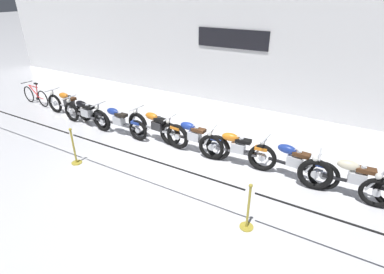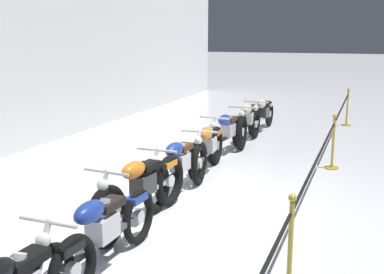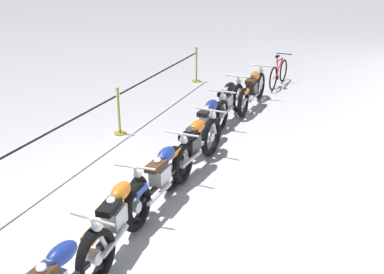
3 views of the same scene
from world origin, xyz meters
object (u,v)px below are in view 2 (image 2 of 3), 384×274
at_px(motorcycle_blue_4, 179,167).
at_px(stanchion_far_right, 347,113).
at_px(stanchion_mid_left, 290,263).
at_px(motorcycle_orange_3, 141,191).
at_px(motorcycle_blue_6, 227,133).
at_px(motorcycle_cream_8, 263,114).
at_px(stanchion_mid_right, 333,150).
at_px(motorcycle_orange_5, 208,148).
at_px(motorcycle_blue_2, 100,233).
at_px(motorcycle_cream_7, 247,122).
at_px(stanchion_far_left, 305,192).

height_order(motorcycle_blue_4, stanchion_far_right, stanchion_far_right).
height_order(motorcycle_blue_4, stanchion_mid_left, stanchion_mid_left).
height_order(motorcycle_orange_3, motorcycle_blue_4, motorcycle_orange_3).
xyz_separation_m(motorcycle_blue_6, motorcycle_cream_8, (2.69, -0.17, -0.01)).
height_order(motorcycle_orange_3, motorcycle_blue_6, motorcycle_orange_3).
bearing_deg(stanchion_mid_right, motorcycle_cream_8, 33.93).
height_order(motorcycle_orange_5, motorcycle_blue_6, motorcycle_orange_5).
xyz_separation_m(stanchion_mid_right, stanchion_far_right, (4.72, 0.00, 0.00)).
relative_size(motorcycle_orange_3, stanchion_mid_right, 2.25).
xyz_separation_m(motorcycle_orange_3, stanchion_mid_left, (-1.14, -2.17, -0.12)).
bearing_deg(motorcycle_orange_3, motorcycle_blue_4, -0.76).
relative_size(stanchion_mid_left, stanchion_mid_right, 1.00).
bearing_deg(motorcycle_orange_3, stanchion_far_right, -14.32).
xyz_separation_m(motorcycle_orange_3, motorcycle_blue_4, (1.29, -0.02, -0.02)).
bearing_deg(motorcycle_orange_3, motorcycle_blue_6, 0.26).
relative_size(motorcycle_blue_4, motorcycle_cream_8, 0.98).
bearing_deg(motorcycle_blue_6, motorcycle_blue_4, -179.26).
xyz_separation_m(motorcycle_orange_3, stanchion_mid_right, (3.77, -2.17, -0.12)).
height_order(motorcycle_blue_2, stanchion_far_right, stanchion_far_right).
bearing_deg(motorcycle_cream_7, motorcycle_blue_4, 179.18).
bearing_deg(motorcycle_orange_3, stanchion_mid_right, -29.90).
bearing_deg(stanchion_mid_left, motorcycle_orange_3, 62.33).
distance_m(stanchion_far_left, stanchion_mid_right, 3.96).
relative_size(stanchion_mid_left, stanchion_far_right, 1.00).
bearing_deg(motorcycle_blue_4, motorcycle_cream_7, -0.82).
height_order(motorcycle_orange_3, motorcycle_orange_5, motorcycle_orange_3).
height_order(motorcycle_blue_6, stanchion_far_left, stanchion_far_left).
relative_size(motorcycle_blue_2, stanchion_mid_left, 2.23).
bearing_deg(stanchion_far_left, stanchion_mid_right, 0.00).
bearing_deg(stanchion_far_left, stanchion_far_right, 0.00).
relative_size(motorcycle_blue_2, motorcycle_orange_5, 1.09).
bearing_deg(stanchion_mid_left, motorcycle_orange_5, 29.31).
distance_m(motorcycle_cream_7, motorcycle_cream_8, 1.32).
xyz_separation_m(stanchion_far_left, stanchion_far_right, (8.66, 0.00, -0.41)).
distance_m(stanchion_far_left, stanchion_mid_left, 1.05).
bearing_deg(motorcycle_blue_4, stanchion_mid_right, -40.96).
distance_m(motorcycle_blue_6, motorcycle_cream_7, 1.37).
height_order(motorcycle_cream_7, stanchion_far_left, stanchion_far_left).
height_order(motorcycle_blue_2, motorcycle_orange_5, motorcycle_orange_5).
height_order(motorcycle_cream_8, stanchion_mid_left, stanchion_mid_left).
xyz_separation_m(motorcycle_orange_3, stanchion_far_right, (8.50, -2.17, -0.12)).
relative_size(motorcycle_blue_2, motorcycle_orange_3, 0.99).
distance_m(motorcycle_cream_8, stanchion_far_left, 7.23).
height_order(motorcycle_blue_6, motorcycle_cream_7, motorcycle_cream_7).
bearing_deg(motorcycle_blue_4, stanchion_far_left, -124.16).
distance_m(motorcycle_orange_3, stanchion_far_left, 2.20).
distance_m(motorcycle_blue_2, motorcycle_cream_7, 6.84).
bearing_deg(motorcycle_blue_2, motorcycle_orange_3, 8.57).
height_order(motorcycle_blue_4, motorcycle_blue_6, motorcycle_blue_4).
xyz_separation_m(motorcycle_orange_5, motorcycle_blue_6, (1.45, 0.07, 0.00)).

